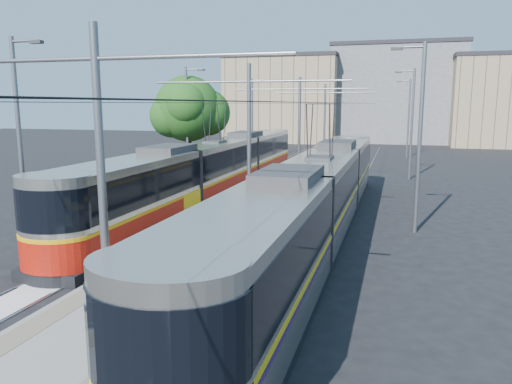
% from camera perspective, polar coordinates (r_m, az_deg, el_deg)
% --- Properties ---
extents(ground, '(160.00, 160.00, 0.00)m').
position_cam_1_polar(ground, '(16.54, -8.89, -9.50)').
color(ground, black).
rests_on(ground, ground).
extents(platform, '(4.00, 50.00, 0.30)m').
position_cam_1_polar(platform, '(32.26, 3.84, 0.47)').
color(platform, gray).
rests_on(platform, ground).
extents(tactile_strip_left, '(0.70, 50.00, 0.01)m').
position_cam_1_polar(tactile_strip_left, '(32.57, 1.35, 0.86)').
color(tactile_strip_left, gray).
rests_on(tactile_strip_left, platform).
extents(tactile_strip_right, '(0.70, 50.00, 0.01)m').
position_cam_1_polar(tactile_strip_right, '(31.97, 6.39, 0.62)').
color(tactile_strip_right, gray).
rests_on(tactile_strip_right, platform).
extents(rails, '(8.71, 70.00, 0.03)m').
position_cam_1_polar(rails, '(32.28, 3.84, 0.23)').
color(rails, gray).
rests_on(rails, ground).
extents(track_arrow, '(1.20, 5.00, 0.01)m').
position_cam_1_polar(track_arrow, '(16.09, -25.53, -10.94)').
color(track_arrow, silver).
rests_on(track_arrow, ground).
extents(tram_left, '(2.43, 30.35, 5.50)m').
position_cam_1_polar(tram_left, '(29.25, -4.70, 2.55)').
color(tram_left, black).
rests_on(tram_left, ground).
extents(tram_right, '(2.43, 29.84, 5.50)m').
position_cam_1_polar(tram_right, '(20.66, 7.20, -0.19)').
color(tram_right, black).
rests_on(tram_right, ground).
extents(catenary, '(9.20, 70.00, 7.00)m').
position_cam_1_polar(catenary, '(29.05, 2.75, 8.10)').
color(catenary, slate).
rests_on(catenary, platform).
extents(street_lamps, '(15.18, 38.22, 8.00)m').
position_cam_1_polar(street_lamps, '(35.76, 5.29, 7.88)').
color(street_lamps, slate).
rests_on(street_lamps, ground).
extents(shelter, '(0.57, 0.92, 2.03)m').
position_cam_1_polar(shelter, '(30.25, 4.63, 2.15)').
color(shelter, black).
rests_on(shelter, platform).
extents(tree, '(5.16, 4.78, 7.50)m').
position_cam_1_polar(tree, '(36.38, -7.22, 9.29)').
color(tree, '#382314').
rests_on(tree, ground).
extents(building_left, '(16.32, 12.24, 12.40)m').
position_cam_1_polar(building_left, '(75.96, 3.38, 10.55)').
color(building_left, tan).
rests_on(building_left, ground).
extents(building_centre, '(18.36, 14.28, 13.95)m').
position_cam_1_polar(building_centre, '(78.13, 15.79, 10.75)').
color(building_centre, gray).
rests_on(building_centre, ground).
extents(building_right, '(14.28, 10.20, 11.78)m').
position_cam_1_polar(building_right, '(73.33, 26.85, 9.29)').
color(building_right, tan).
rests_on(building_right, ground).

